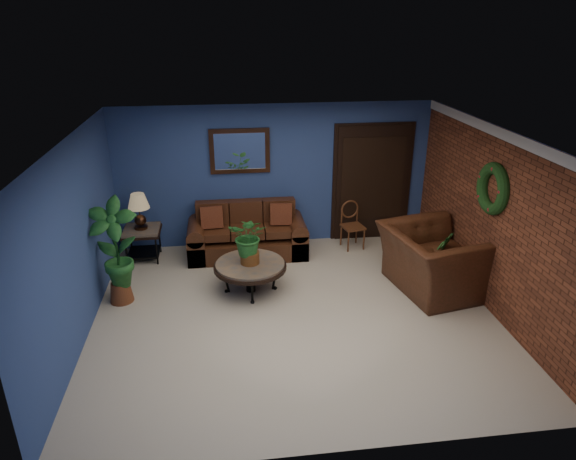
{
  "coord_description": "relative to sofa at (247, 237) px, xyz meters",
  "views": [
    {
      "loc": [
        -0.89,
        -6.1,
        3.87
      ],
      "look_at": [
        -0.02,
        0.55,
        1.04
      ],
      "focal_mm": 32.0,
      "sensor_mm": 36.0,
      "label": 1
    }
  ],
  "objects": [
    {
      "name": "coffee_table",
      "position": [
        -0.03,
        -1.36,
        0.11
      ],
      "size": [
        1.08,
        1.08,
        0.47
      ],
      "rotation": [
        0.0,
        0.0,
        -0.34
      ],
      "color": "#504A46",
      "rests_on": "ground"
    },
    {
      "name": "sofa",
      "position": [
        0.0,
        0.0,
        0.0
      ],
      "size": [
        2.02,
        0.87,
        0.91
      ],
      "color": "#4A2115",
      "rests_on": "ground"
    },
    {
      "name": "floor_plant",
      "position": [
        2.89,
        -1.43,
        0.14
      ],
      "size": [
        0.43,
        0.37,
        0.84
      ],
      "color": "brown",
      "rests_on": "ground"
    },
    {
      "name": "armchair",
      "position": [
        2.69,
        -1.65,
        0.18
      ],
      "size": [
        1.53,
        1.68,
        0.95
      ],
      "primitive_type": "imported",
      "rotation": [
        0.0,
        0.0,
        1.76
      ],
      "color": "#4A2115",
      "rests_on": "ground"
    },
    {
      "name": "end_table",
      "position": [
        -1.76,
        -0.03,
        0.13
      ],
      "size": [
        0.61,
        0.61,
        0.56
      ],
      "color": "#504A46",
      "rests_on": "ground"
    },
    {
      "name": "floor",
      "position": [
        0.54,
        -2.08,
        -0.3
      ],
      "size": [
        5.5,
        5.5,
        0.0
      ],
      "primitive_type": "plane",
      "color": "#C1B6A0",
      "rests_on": "ground"
    },
    {
      "name": "wall_left",
      "position": [
        -2.21,
        -2.08,
        0.95
      ],
      "size": [
        0.04,
        5.0,
        2.5
      ],
      "primitive_type": "cube",
      "color": "navy",
      "rests_on": "ground"
    },
    {
      "name": "crown_molding",
      "position": [
        3.26,
        -2.08,
        2.13
      ],
      "size": [
        0.03,
        5.0,
        0.14
      ],
      "primitive_type": "cube",
      "color": "white",
      "rests_on": "wall_right_brick"
    },
    {
      "name": "wall_right_brick",
      "position": [
        3.29,
        -2.08,
        0.95
      ],
      "size": [
        0.04,
        5.0,
        2.5
      ],
      "primitive_type": "cube",
      "color": "brown",
      "rests_on": "ground"
    },
    {
      "name": "tall_plant",
      "position": [
        -1.91,
        -1.42,
        0.55
      ],
      "size": [
        0.75,
        0.56,
        1.56
      ],
      "color": "brown",
      "rests_on": "ground"
    },
    {
      "name": "table_lamp",
      "position": [
        -1.76,
        -0.03,
        0.64
      ],
      "size": [
        0.35,
        0.35,
        0.59
      ],
      "color": "#3E2214",
      "rests_on": "end_table"
    },
    {
      "name": "ceiling",
      "position": [
        0.54,
        -2.08,
        2.2
      ],
      "size": [
        5.5,
        5.0,
        0.02
      ],
      "primitive_type": "cube",
      "color": "white",
      "rests_on": "wall_back"
    },
    {
      "name": "wreath",
      "position": [
        3.23,
        -2.03,
        1.4
      ],
      "size": [
        0.16,
        0.72,
        0.72
      ],
      "primitive_type": "torus",
      "rotation": [
        0.0,
        1.57,
        0.0
      ],
      "color": "black",
      "rests_on": "wall_right_brick"
    },
    {
      "name": "closet_door",
      "position": [
        2.29,
        0.39,
        0.75
      ],
      "size": [
        1.44,
        0.06,
        2.18
      ],
      "primitive_type": "cube",
      "color": "black",
      "rests_on": "wall_back"
    },
    {
      "name": "coffee_plant",
      "position": [
        -0.03,
        -1.36,
        0.58
      ],
      "size": [
        0.68,
        0.64,
        0.74
      ],
      "color": "brown",
      "rests_on": "coffee_table"
    },
    {
      "name": "side_chair",
      "position": [
        1.86,
        0.03,
        0.18
      ],
      "size": [
        0.42,
        0.42,
        0.84
      ],
      "rotation": [
        0.0,
        0.0,
        0.2
      ],
      "color": "brown",
      "rests_on": "ground"
    },
    {
      "name": "wall_mirror",
      "position": [
        -0.06,
        0.38,
        1.42
      ],
      "size": [
        1.02,
        0.06,
        0.77
      ],
      "primitive_type": "cube",
      "color": "#3E2214",
      "rests_on": "wall_back"
    },
    {
      "name": "wall_back",
      "position": [
        0.54,
        0.42,
        0.95
      ],
      "size": [
        5.5,
        0.04,
        2.5
      ],
      "primitive_type": "cube",
      "color": "navy",
      "rests_on": "ground"
    }
  ]
}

